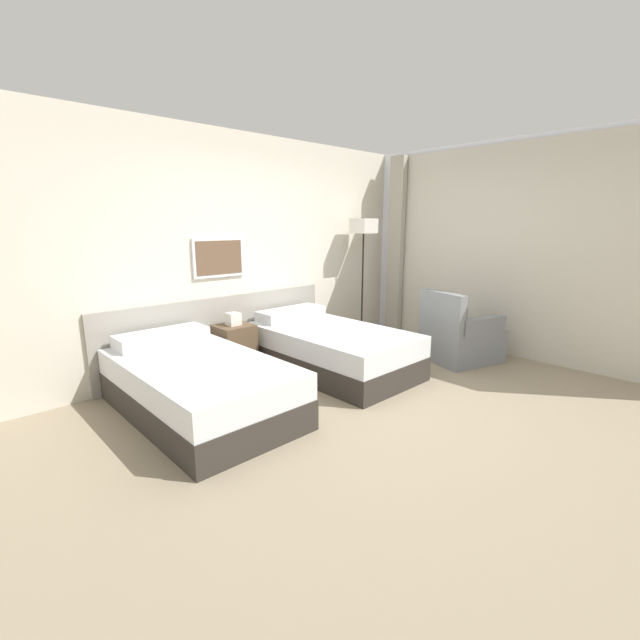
{
  "coord_description": "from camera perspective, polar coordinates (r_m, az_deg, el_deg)",
  "views": [
    {
      "loc": [
        -3.06,
        -2.43,
        1.68
      ],
      "look_at": [
        0.06,
        0.88,
        0.65
      ],
      "focal_mm": 24.0,
      "sensor_mm": 36.0,
      "label": 1
    }
  ],
  "objects": [
    {
      "name": "bed_near_door",
      "position": [
        4.04,
        -15.91,
        -8.34
      ],
      "size": [
        1.1,
        1.93,
        0.63
      ],
      "color": "#332D28",
      "rests_on": "ground_plane"
    },
    {
      "name": "floor_lamp",
      "position": [
        6.2,
        5.82,
        11.19
      ],
      "size": [
        0.29,
        0.29,
        1.74
      ],
      "color": "black",
      "rests_on": "ground_plane"
    },
    {
      "name": "ground_plane",
      "position": [
        4.25,
        7.66,
        -10.59
      ],
      "size": [
        16.0,
        16.0,
        0.0
      ],
      "primitive_type": "plane",
      "color": "gray"
    },
    {
      "name": "bed_near_window",
      "position": [
        4.97,
        1.4,
        -3.82
      ],
      "size": [
        1.1,
        1.93,
        0.63
      ],
      "color": "#332D28",
      "rests_on": "ground_plane"
    },
    {
      "name": "wall_headboard",
      "position": [
        5.35,
        -8.87,
        8.55
      ],
      "size": [
        10.0,
        0.1,
        2.7
      ],
      "color": "beige",
      "rests_on": "ground_plane"
    },
    {
      "name": "wall_window",
      "position": [
        5.95,
        24.59,
        8.39
      ],
      "size": [
        0.21,
        4.44,
        2.7
      ],
      "color": "white",
      "rests_on": "ground_plane"
    },
    {
      "name": "nightstand",
      "position": [
        5.01,
        -11.33,
        -3.59
      ],
      "size": [
        0.4,
        0.38,
        0.69
      ],
      "color": "brown",
      "rests_on": "ground_plane"
    },
    {
      "name": "armchair",
      "position": [
        5.58,
        18.06,
        -2.34
      ],
      "size": [
        0.97,
        0.91,
        0.89
      ],
      "rotation": [
        0.0,
        0.0,
        1.27
      ],
      "color": "gray",
      "rests_on": "ground_plane"
    }
  ]
}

